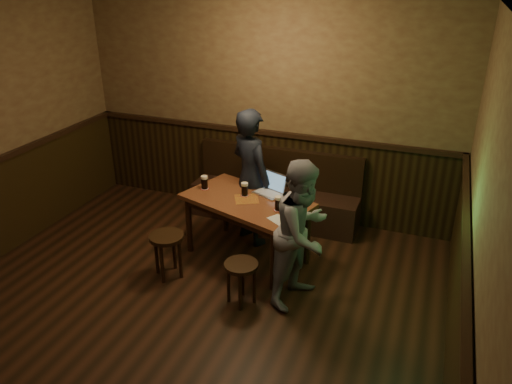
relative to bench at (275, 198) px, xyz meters
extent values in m
cube|color=black|center=(-0.24, -2.75, -0.32)|extent=(5.00, 6.00, 0.02)
cube|color=beige|center=(-0.24, -2.75, 2.50)|extent=(5.00, 6.00, 0.02)
cube|color=olive|center=(-0.24, 0.26, 1.09)|extent=(5.00, 0.02, 2.80)
cube|color=olive|center=(2.27, -2.75, 1.09)|extent=(0.02, 6.00, 2.80)
cube|color=black|center=(-0.24, 0.23, 0.24)|extent=(4.98, 0.04, 1.10)
cube|color=black|center=(2.24, -2.75, 0.24)|extent=(0.04, 5.98, 1.10)
cube|color=black|center=(-0.24, 0.20, 0.82)|extent=(4.98, 0.06, 0.06)
cube|color=black|center=(2.21, -2.75, 0.82)|extent=(0.06, 5.98, 0.06)
cube|color=black|center=(0.00, -0.04, -0.09)|extent=(2.20, 0.50, 0.45)
cube|color=black|center=(0.00, 0.16, 0.39)|extent=(2.20, 0.10, 0.50)
cube|color=brown|center=(0.00, -1.01, 0.41)|extent=(1.57, 1.18, 0.05)
cube|color=black|center=(0.00, -1.01, 0.34)|extent=(1.42, 1.03, 0.08)
cube|color=maroon|center=(0.00, -1.01, 0.44)|extent=(0.35, 0.35, 0.00)
cylinder|color=black|center=(-0.69, -1.12, 0.04)|extent=(0.07, 0.07, 0.70)
cylinder|color=black|center=(-0.49, -0.52, 0.04)|extent=(0.07, 0.07, 0.70)
cylinder|color=black|center=(0.49, -1.50, 0.04)|extent=(0.07, 0.07, 0.70)
cylinder|color=black|center=(0.69, -0.90, 0.04)|extent=(0.07, 0.07, 0.70)
cylinder|color=black|center=(-0.66, -1.67, 0.17)|extent=(0.39, 0.39, 0.04)
cylinder|color=black|center=(-0.51, -1.66, -0.07)|extent=(0.04, 0.04, 0.48)
cylinder|color=black|center=(-0.66, -1.53, -0.07)|extent=(0.04, 0.04, 0.48)
cylinder|color=black|center=(-0.80, -1.68, -0.07)|extent=(0.04, 0.04, 0.48)
cylinder|color=black|center=(-0.65, -1.81, -0.07)|extent=(0.04, 0.04, 0.48)
cylinder|color=black|center=(0.27, -1.83, 0.13)|extent=(0.42, 0.42, 0.04)
cylinder|color=black|center=(0.39, -1.79, -0.09)|extent=(0.04, 0.04, 0.44)
cylinder|color=black|center=(0.23, -1.70, -0.09)|extent=(0.04, 0.04, 0.44)
cylinder|color=black|center=(0.14, -1.87, -0.09)|extent=(0.04, 0.04, 0.44)
cylinder|color=black|center=(0.31, -1.95, -0.09)|extent=(0.04, 0.04, 0.44)
cylinder|color=maroon|center=(-0.56, -0.92, 0.44)|extent=(0.10, 0.10, 0.00)
cylinder|color=silver|center=(-0.56, -0.92, 0.44)|extent=(0.09, 0.09, 0.00)
cylinder|color=black|center=(-0.56, -0.92, 0.50)|extent=(0.08, 0.08, 0.12)
cylinder|color=beige|center=(-0.56, -0.92, 0.58)|extent=(0.08, 0.08, 0.03)
cylinder|color=maroon|center=(-0.06, -0.93, 0.44)|extent=(0.10, 0.10, 0.00)
cylinder|color=silver|center=(-0.06, -0.93, 0.44)|extent=(0.09, 0.09, 0.00)
cylinder|color=black|center=(-0.06, -0.93, 0.50)|extent=(0.07, 0.07, 0.12)
cylinder|color=beige|center=(-0.06, -0.93, 0.58)|extent=(0.08, 0.08, 0.03)
cylinder|color=maroon|center=(0.42, -1.14, 0.44)|extent=(0.10, 0.10, 0.00)
cylinder|color=silver|center=(0.42, -1.14, 0.44)|extent=(0.09, 0.09, 0.00)
cylinder|color=black|center=(0.42, -1.14, 0.50)|extent=(0.08, 0.08, 0.12)
cylinder|color=beige|center=(0.42, -1.14, 0.58)|extent=(0.08, 0.08, 0.03)
cube|color=silver|center=(0.18, -0.80, 0.44)|extent=(0.38, 0.33, 0.02)
cube|color=#B2B2B7|center=(0.18, -0.80, 0.45)|extent=(0.34, 0.27, 0.00)
cube|color=silver|center=(0.22, -0.70, 0.56)|extent=(0.32, 0.18, 0.21)
cube|color=#527998|center=(0.22, -0.71, 0.56)|extent=(0.29, 0.16, 0.18)
cube|color=silver|center=(0.49, -1.36, 0.44)|extent=(0.27, 0.25, 0.00)
imported|color=black|center=(-0.11, -0.60, 0.52)|extent=(0.73, 0.65, 1.67)
imported|color=gray|center=(0.80, -1.53, 0.44)|extent=(0.76, 0.87, 1.50)
camera|label=1|loc=(1.88, -5.64, 2.83)|focal=35.00mm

